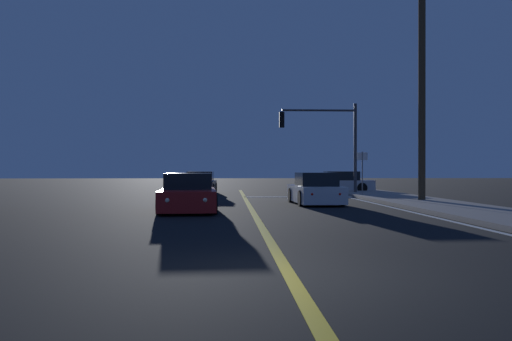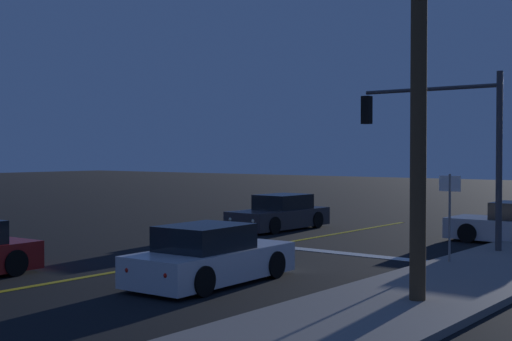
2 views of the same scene
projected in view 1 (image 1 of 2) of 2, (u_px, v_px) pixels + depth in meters
The scene contains 12 objects.
ground_plane at pixel (291, 278), 7.32m from camera, with size 160.00×160.00×0.00m, color black.
sidewalk_right at pixel (459, 209), 19.01m from camera, with size 3.20×40.78×0.15m, color gray.
lane_line_center at pixel (253, 212), 18.63m from camera, with size 0.20×38.51×0.01m, color gold.
lane_line_edge_right at pixel (407, 211), 18.91m from camera, with size 0.16×38.51×0.01m, color white.
stop_bar at pixel (298, 197), 28.59m from camera, with size 5.71×0.50×0.01m, color white.
car_lead_oncoming_silver at pixel (338, 183), 34.21m from camera, with size 4.53×1.96×1.34m.
car_side_waiting_red at pixel (188, 195), 18.87m from camera, with size 2.14×4.40×1.34m.
car_far_approaching_charcoal at pixel (200, 184), 32.40m from camera, with size 1.95×4.49×1.34m.
car_mid_block_white at pixel (315, 190), 22.66m from camera, with size 1.98×4.33×1.34m.
traffic_signal_near_right at pixel (326, 133), 30.98m from camera, with size 4.51×0.28×5.28m.
utility_pole_right at pixel (422, 74), 23.45m from camera, with size 1.81×0.31×10.87m.
street_sign_corner at pixel (362, 167), 28.26m from camera, with size 0.56×0.06×2.41m.
Camera 1 is at (-0.85, -7.28, 1.48)m, focal length 37.68 mm.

